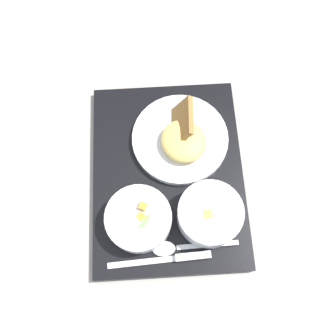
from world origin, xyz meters
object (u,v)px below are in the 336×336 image
object	(u,v)px
bowl_salad	(139,219)
plate_main	(181,138)
bowl_soup	(210,214)
knife	(180,258)
spoon	(184,247)

from	to	relation	value
bowl_salad	plate_main	xyz separation A→B (m)	(0.17, -0.07, -0.01)
bowl_soup	knife	bearing A→B (deg)	147.28
bowl_soup	knife	xyz separation A→B (m)	(-0.08, 0.05, -0.03)
spoon	bowl_salad	bearing A→B (deg)	-35.08
knife	spoon	xyz separation A→B (m)	(0.02, -0.01, -0.00)
spoon	plate_main	bearing A→B (deg)	-93.82
plate_main	knife	world-z (taller)	plate_main
plate_main	spoon	bearing A→B (deg)	-176.14
plate_main	knife	xyz separation A→B (m)	(-0.24, -0.01, -0.01)
bowl_salad	bowl_soup	bearing A→B (deg)	-83.71
bowl_soup	plate_main	distance (m)	0.17
bowl_salad	spoon	xyz separation A→B (m)	(-0.05, -0.09, -0.02)
bowl_soup	plate_main	xyz separation A→B (m)	(0.16, 0.06, -0.02)
bowl_soup	spoon	bearing A→B (deg)	143.51
plate_main	knife	size ratio (longest dim) A/B	1.03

